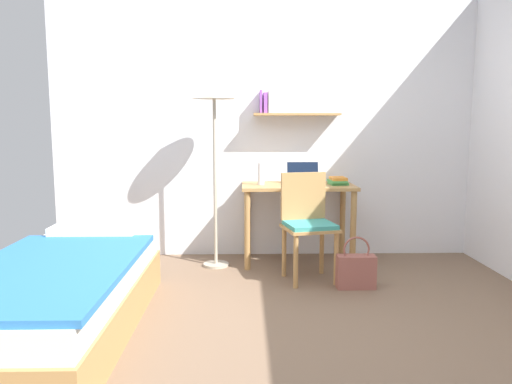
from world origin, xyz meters
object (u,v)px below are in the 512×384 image
Objects in this scene: bed at (58,297)px; water_bottle at (261,174)px; book_stack at (338,181)px; standing_lamp at (214,97)px; laptop at (303,178)px; handbag at (356,270)px; desk at (298,199)px; desk_chair at (308,221)px.

water_bottle is (1.34, 1.61, 0.62)m from bed.
bed is at bearing -142.20° from book_stack.
standing_lamp reaches higher than book_stack.
laptop is at bearing 170.02° from book_stack.
handbag is at bearing -67.86° from laptop.
handbag is (0.40, -0.78, -0.47)m from desk.
desk is 0.42m from book_stack.
book_stack reaches higher than bed.
desk_chair is 2.13× the size of handbag.
water_bottle is at bearing -172.03° from laptop.
book_stack is (2.07, 1.61, 0.56)m from bed.
desk is 0.60× the size of standing_lamp.
desk_chair reaches higher than bed.
desk_chair is 0.58m from handbag.
standing_lamp is at bearing 58.72° from bed.
desk is (1.69, 1.61, 0.38)m from bed.
desk is at bearing 43.63° from bed.
bed is 2.20m from standing_lamp.
handbag is (0.75, -0.78, -0.72)m from water_bottle.
bed is 2.18m from water_bottle.
handbag is at bearing -63.19° from desk.
standing_lamp is at bearing 153.94° from desk_chair.
water_bottle is (-0.35, -0.00, 0.24)m from desk.
standing_lamp is at bearing -171.41° from desk.
desk_chair reaches higher than handbag.
desk is 0.21m from laptop.
standing_lamp is 7.32× the size of book_stack.
water_bottle is 0.48× the size of handbag.
bed is 2.24× the size of desk_chair.
standing_lamp is 1.97m from handbag.
water_bottle is (-0.41, -0.06, 0.05)m from laptop.
desk_chair is 3.75× the size of book_stack.
book_stack is (0.38, -0.00, 0.17)m from desk.
laptop reaches higher than water_bottle.
desk_chair is 4.40× the size of water_bottle.
desk is at bearing 8.59° from standing_lamp.
desk_chair is 2.68× the size of laptop.
water_bottle is 0.74m from book_stack.
desk_chair is at bearing -92.65° from laptop.
desk reaches higher than bed.
laptop is at bearing 112.14° from handbag.
standing_lamp reaches higher than desk.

